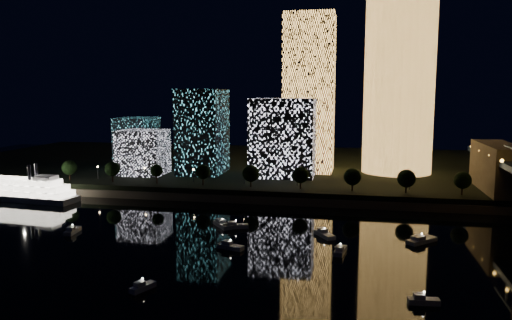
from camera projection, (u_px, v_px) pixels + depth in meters
The scene contains 10 objects.
ground at pixel (302, 288), 109.54m from camera, with size 520.00×520.00×0.00m, color black.
far_bank at pixel (334, 169), 264.69m from camera, with size 420.00×160.00×5.00m, color black.
seawall at pixel (325, 202), 189.03m from camera, with size 420.00×6.00×3.00m, color #6B5E4C.
tower_cylindrical at pixel (399, 81), 231.62m from camera, with size 34.00×34.00×85.57m.
tower_rectangular at pixel (309, 94), 237.41m from camera, with size 23.26×23.26×73.99m, color #FFB351.
midrise_blocks at pixel (216, 138), 232.87m from camera, with size 99.60×39.33×39.15m.
riverboat at pixel (17, 190), 199.22m from camera, with size 51.09×15.21×15.16m.
motorboats at pixel (283, 256), 128.91m from camera, with size 135.42×84.68×2.78m.
esplanade_trees at pixel (263, 174), 198.45m from camera, with size 166.40×6.89×8.94m.
street_lamps at pixel (244, 174), 206.23m from camera, with size 132.70×0.70×5.65m.
Camera 1 is at (10.38, -104.68, 42.84)m, focal length 35.00 mm.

